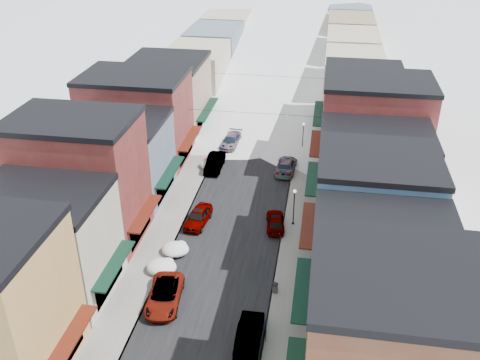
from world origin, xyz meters
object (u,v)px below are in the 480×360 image
(car_green_sedan, at_px, (249,334))
(streetlamp_near, at_px, (294,203))
(car_silver_sedan, at_px, (198,217))
(car_dark_hatch, at_px, (215,162))
(car_white_suv, at_px, (164,295))
(trash_can, at_px, (275,288))

(car_green_sedan, distance_m, streetlamp_near, 16.77)
(car_silver_sedan, height_order, car_dark_hatch, car_dark_hatch)
(car_silver_sedan, bearing_deg, car_dark_hatch, 100.32)
(car_white_suv, bearing_deg, trash_can, 10.77)
(car_white_suv, bearing_deg, streetlamp_near, 48.66)
(car_silver_sedan, height_order, streetlamp_near, streetlamp_near)
(trash_can, bearing_deg, streetlamp_near, 86.18)
(car_silver_sedan, xyz_separation_m, trash_can, (8.81, -9.48, -0.22))
(car_white_suv, height_order, trash_can, car_white_suv)
(car_silver_sedan, relative_size, trash_can, 5.52)
(trash_can, xyz_separation_m, streetlamp_near, (0.72, 10.72, 2.06))
(car_silver_sedan, distance_m, streetlamp_near, 9.78)
(car_white_suv, distance_m, car_dark_hatch, 24.35)
(car_dark_hatch, xyz_separation_m, trash_can, (9.61, -21.71, -0.26))
(car_silver_sedan, xyz_separation_m, streetlamp_near, (9.53, 1.25, 1.83))
(streetlamp_near, bearing_deg, car_silver_sedan, -172.55)
(car_silver_sedan, relative_size, car_green_sedan, 0.95)
(car_green_sedan, bearing_deg, car_dark_hatch, -74.04)
(car_white_suv, distance_m, car_silver_sedan, 12.10)
(car_silver_sedan, height_order, trash_can, car_silver_sedan)
(car_white_suv, relative_size, trash_can, 6.56)
(streetlamp_near, bearing_deg, trash_can, -93.82)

